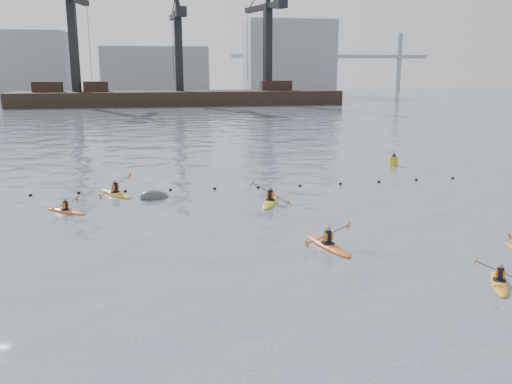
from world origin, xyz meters
TOP-DOWN VIEW (x-y plane):
  - ground at (0.00, 0.00)m, footprint 400.00×400.00m
  - float_line at (-0.50, 22.53)m, footprint 33.24×0.73m
  - barge_pier at (-0.22, 110.00)m, footprint 72.00×19.30m
  - skyline at (2.23, 150.27)m, footprint 141.00×28.00m
  - kayaker_0 at (1.80, 9.21)m, footprint 2.37×3.60m
  - kayaker_1 at (6.93, 3.78)m, footprint 1.89×2.84m
  - kayaker_2 at (-11.11, 17.99)m, footprint 2.66×2.24m
  - kayaker_3 at (0.94, 17.94)m, footprint 2.41×3.64m
  - kayaker_5 at (-8.57, 22.00)m, footprint 2.57×3.34m
  - mooring_buoy at (-6.04, 20.64)m, footprint 2.46×1.96m
  - nav_buoy at (14.00, 28.80)m, footprint 0.71×0.71m

SIDE VIEW (x-z plane):
  - ground at x=0.00m, z-range 0.00..0.00m
  - mooring_buoy at x=-6.04m, z-range -0.70..0.70m
  - float_line at x=-0.50m, z-range -0.09..0.15m
  - kayaker_2 at x=-11.11m, z-range -0.38..0.55m
  - kayaker_1 at x=6.93m, z-range -0.45..0.63m
  - kayaker_0 at x=1.80m, z-range -0.51..0.72m
  - kayaker_5 at x=-8.57m, z-range -0.61..0.82m
  - kayaker_3 at x=0.94m, z-range -0.63..0.85m
  - nav_buoy at x=14.00m, z-range -0.25..1.04m
  - barge_pier at x=-0.22m, z-range -12.86..16.64m
  - skyline at x=2.23m, z-range -1.75..20.25m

